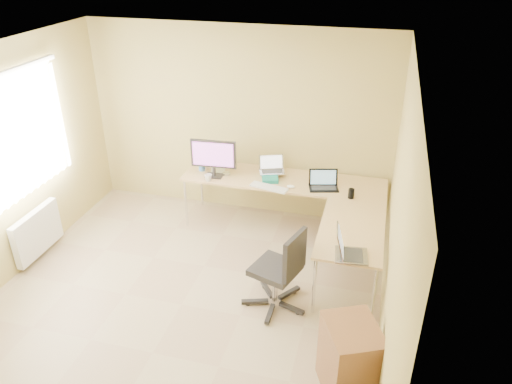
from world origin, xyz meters
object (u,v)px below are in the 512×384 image
(desk_fan, at_px, (203,161))
(desk_return, at_px, (349,256))
(laptop_center, at_px, (272,165))
(laptop_return, at_px, (352,246))
(cabinet, at_px, (350,360))
(desk_main, at_px, (283,203))
(mug, at_px, (208,178))
(monitor, at_px, (214,158))
(keyboard, at_px, (269,187))
(water_bottle, at_px, (202,160))
(office_chair, at_px, (275,266))
(laptop_black, at_px, (324,180))

(desk_fan, bearing_deg, desk_return, -21.67)
(laptop_center, xyz_separation_m, laptop_return, (1.19, -1.60, -0.03))
(laptop_center, distance_m, cabinet, 2.95)
(laptop_return, bearing_deg, desk_main, 27.17)
(desk_return, xyz_separation_m, mug, (-1.91, 0.70, 0.41))
(monitor, distance_m, keyboard, 0.83)
(water_bottle, relative_size, cabinet, 0.41)
(laptop_center, height_order, cabinet, laptop_center)
(water_bottle, bearing_deg, office_chair, -48.49)
(desk_main, bearing_deg, monitor, -170.65)
(water_bottle, bearing_deg, desk_main, 0.97)
(desk_main, distance_m, desk_fan, 1.22)
(desk_fan, bearing_deg, laptop_return, -31.61)
(mug, bearing_deg, laptop_return, -32.12)
(laptop_center, distance_m, laptop_return, 1.99)
(laptop_black, relative_size, desk_fan, 1.42)
(desk_return, distance_m, laptop_return, 0.72)
(cabinet, bearing_deg, mug, 107.89)
(water_bottle, bearing_deg, mug, -55.53)
(laptop_center, bearing_deg, desk_main, -44.16)
(monitor, height_order, cabinet, monitor)
(mug, distance_m, cabinet, 3.06)
(laptop_center, distance_m, laptop_black, 0.75)
(laptop_return, bearing_deg, laptop_center, 30.14)
(laptop_black, xyz_separation_m, keyboard, (-0.67, -0.17, -0.10))
(desk_main, xyz_separation_m, laptop_black, (0.54, -0.13, 0.48))
(monitor, distance_m, laptop_black, 1.46)
(keyboard, xyz_separation_m, laptop_return, (1.14, -1.22, 0.11))
(desk_main, distance_m, keyboard, 0.50)
(desk_main, relative_size, cabinet, 3.67)
(laptop_center, relative_size, keyboard, 0.67)
(keyboard, bearing_deg, laptop_center, 110.50)
(water_bottle, bearing_deg, monitor, -30.55)
(laptop_black, distance_m, keyboard, 0.70)
(monitor, bearing_deg, laptop_black, -3.18)
(desk_return, height_order, desk_fan, desk_fan)
(office_chair, bearing_deg, desk_return, 56.73)
(laptop_black, xyz_separation_m, office_chair, (-0.29, -1.45, -0.34))
(mug, relative_size, office_chair, 0.10)
(laptop_black, relative_size, water_bottle, 1.21)
(laptop_center, distance_m, water_bottle, 0.96)
(cabinet, bearing_deg, laptop_black, 78.77)
(desk_main, xyz_separation_m, water_bottle, (-1.13, -0.02, 0.51))
(desk_main, height_order, laptop_black, laptop_black)
(desk_main, xyz_separation_m, desk_return, (0.98, -1.00, 0.00))
(office_chair, relative_size, cabinet, 1.35)
(laptop_center, xyz_separation_m, desk_fan, (-0.95, -0.07, -0.03))
(keyboard, bearing_deg, laptop_black, 27.10)
(laptop_return, bearing_deg, water_bottle, 48.44)
(water_bottle, distance_m, desk_fan, 0.03)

